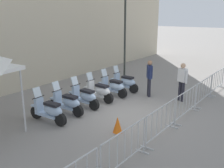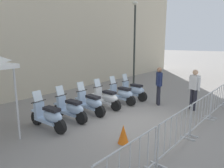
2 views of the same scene
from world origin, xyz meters
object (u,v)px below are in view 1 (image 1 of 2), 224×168
Objects in this scene: traffic_cone at (118,125)px; street_lamp at (125,23)px; motorcycle_1 at (67,103)px; motorcycle_5 at (125,82)px; barrier_segment_4 at (204,91)px; officer_mid_plaza at (149,76)px; motorcycle_4 at (113,87)px; barrier_segment_2 at (161,122)px; officer_near_row_end at (182,80)px; motorcycle_3 at (99,91)px; motorcycle_0 at (49,111)px; barrier_segment_1 at (125,149)px; barrier_segment_5 at (217,81)px; motorcycle_2 at (84,97)px; barrier_segment_3 at (186,104)px.

street_lamp is at bearing 26.65° from traffic_cone.
motorcycle_5 is (3.84, -0.50, 0.00)m from motorcycle_1.
barrier_segment_4 is 1.14× the size of officer_mid_plaza.
motorcycle_4 is 4.95m from street_lamp.
barrier_segment_2 is at bearing -73.21° from traffic_cone.
officer_near_row_end is 4.37m from traffic_cone.
officer_mid_plaza reaches higher than motorcycle_3.
street_lamp is at bearing 15.10° from motorcycle_3.
motorcycle_1 is (0.97, -0.02, 0.00)m from motorcycle_0.
barrier_segment_5 is at bearing -5.88° from barrier_segment_1.
motorcycle_0 is 3.87m from motorcycle_4.
motorcycle_4 is at bearing -7.70° from motorcycle_1.
motorcycle_4 is (1.92, -0.26, 0.00)m from motorcycle_2.
motorcycle_1 is 7.67m from barrier_segment_5.
barrier_segment_5 is (7.18, -4.52, 0.07)m from motorcycle_0.
officer_mid_plaza is at bearing -26.85° from motorcycle_1.
motorcycle_0 is at bearing 139.94° from barrier_segment_4.
motorcycle_2 is at bearing 140.21° from barrier_segment_5.
officer_near_row_end is at bearing -11.77° from traffic_cone.
traffic_cone is at bearing -154.71° from motorcycle_5.
traffic_cone is (1.65, 1.15, -0.25)m from barrier_segment_1.
traffic_cone is at bearing -135.47° from motorcycle_3.
motorcycle_0 is 8.48m from barrier_segment_5.
motorcycle_4 is 4.10m from barrier_segment_4.
officer_near_row_end and officer_mid_plaza have the same top height.
motorcycle_4 is at bearing 32.80° from traffic_cone.
motorcycle_3 reaches higher than barrier_segment_2.
street_lamp is 3.03× the size of officer_near_row_end.
motorcycle_1 is 3.87m from motorcycle_5.
motorcycle_3 is at bearing -5.70° from motorcycle_2.
barrier_segment_2 is (-2.86, -3.47, 0.07)m from motorcycle_4.
motorcycle_0 is at bearing 173.99° from motorcycle_4.
barrier_segment_5 is at bearing -5.88° from barrier_segment_4.
motorcycle_5 is at bearing 120.61° from barrier_segment_5.
motorcycle_3 is at bearing 171.82° from motorcycle_5.
motorcycle_1 and motorcycle_3 have the same top height.
barrier_segment_2 and barrier_segment_3 have the same top height.
motorcycle_2 reaches higher than barrier_segment_4.
barrier_segment_1 is 1.00× the size of barrier_segment_3.
motorcycle_1 is at bearing 90.26° from barrier_segment_2.
barrier_segment_4 is (1.27, -3.90, 0.07)m from motorcycle_4.
motorcycle_3 reaches higher than traffic_cone.
barrier_segment_4 is at bearing -5.88° from barrier_segment_1.
motorcycle_4 is 0.87× the size of barrier_segment_1.
motorcycle_3 is 1.00× the size of officer_mid_plaza.
motorcycle_2 is 0.87× the size of barrier_segment_2.
motorcycle_1 is at bearing 153.15° from officer_mid_plaza.
motorcycle_5 is 4.29m from street_lamp.
barrier_segment_3 is 2.77m from officer_mid_plaza.
officer_mid_plaza reaches higher than motorcycle_1.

